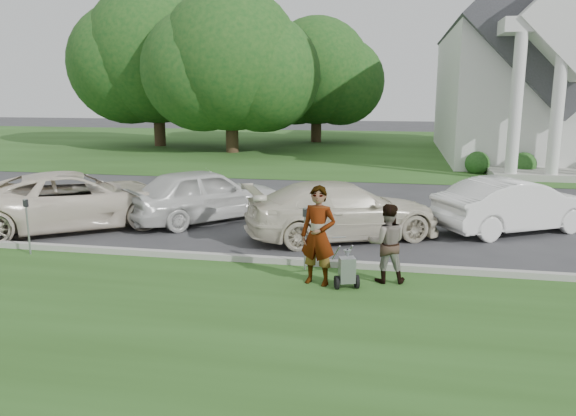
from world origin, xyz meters
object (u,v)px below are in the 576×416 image
(car_a, at_px, (75,200))
(car_b, at_px, (204,194))
(church, at_px, (533,49))
(striping_cart, at_px, (347,271))
(parking_meter_near, at_px, (305,231))
(person_left, at_px, (318,236))
(tree_left, at_px, (230,66))
(tree_far, at_px, (156,60))
(parking_meter_far, at_px, (27,220))
(tree_back, at_px, (317,76))
(person_right, at_px, (387,244))
(car_d, at_px, (515,205))
(car_c, at_px, (343,210))

(car_a, relative_size, car_b, 1.22)
(church, height_order, striping_cart, church)
(parking_meter_near, distance_m, car_b, 5.36)
(person_left, bearing_deg, tree_left, 125.40)
(parking_meter_near, bearing_deg, tree_far, 119.63)
(parking_meter_far, xyz_separation_m, car_b, (2.80, 4.06, -0.05))
(parking_meter_near, bearing_deg, tree_left, 110.38)
(tree_back, relative_size, parking_meter_far, 7.34)
(person_right, bearing_deg, parking_meter_far, -9.69)
(tree_far, bearing_deg, tree_left, -26.56)
(parking_meter_far, bearing_deg, person_right, -2.44)
(tree_left, height_order, car_a, tree_left)
(church, distance_m, striping_cart, 25.75)
(tree_left, relative_size, car_d, 2.42)
(person_left, relative_size, parking_meter_far, 1.48)
(striping_cart, bearing_deg, tree_far, 101.80)
(tree_left, height_order, car_d, tree_left)
(tree_left, xyz_separation_m, person_right, (9.77, -22.19, -4.33))
(tree_left, distance_m, car_a, 19.78)
(tree_left, xyz_separation_m, tree_back, (4.00, 8.00, -0.38))
(tree_left, relative_size, car_c, 2.13)
(parking_meter_far, bearing_deg, tree_left, 94.38)
(tree_left, xyz_separation_m, parking_meter_near, (8.08, -21.75, -4.26))
(parking_meter_far, bearing_deg, car_c, 22.63)
(striping_cart, height_order, person_right, person_right)
(tree_left, height_order, striping_cart, tree_left)
(car_b, bearing_deg, parking_meter_far, 97.78)
(tree_far, height_order, car_c, tree_far)
(tree_far, height_order, person_left, tree_far)
(parking_meter_far, height_order, car_d, car_d)
(person_right, relative_size, car_b, 0.34)
(parking_meter_far, bearing_deg, parking_meter_near, 0.85)
(church, xyz_separation_m, person_right, (-7.24, -23.31, -5.16))
(tree_back, distance_m, parking_meter_far, 30.19)
(striping_cart, relative_size, car_d, 0.22)
(tree_far, bearing_deg, car_b, -63.26)
(tree_back, bearing_deg, church, -27.85)
(tree_left, bearing_deg, car_a, -86.15)
(car_b, distance_m, car_d, 8.57)
(person_right, xyz_separation_m, car_d, (3.27, 4.77, -0.06))
(car_a, xyz_separation_m, car_b, (3.18, 1.47, 0.00))
(car_b, bearing_deg, tree_back, -46.57)
(car_a, bearing_deg, parking_meter_near, -146.40)
(tree_left, height_order, person_left, tree_left)
(tree_far, xyz_separation_m, parking_meter_far, (7.67, -24.84, -4.87))
(tree_back, distance_m, person_right, 30.99)
(church, distance_m, car_a, 26.25)
(tree_back, xyz_separation_m, car_b, (0.47, -25.78, -3.95))
(tree_back, height_order, parking_meter_near, tree_back)
(car_d, bearing_deg, person_left, 108.23)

